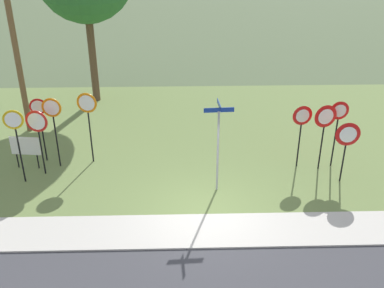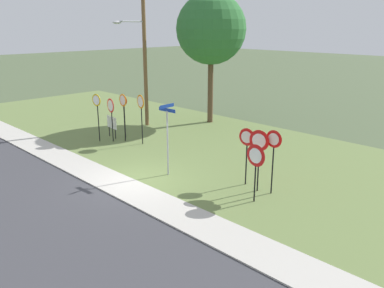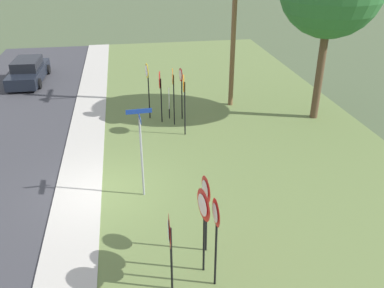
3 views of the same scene
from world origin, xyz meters
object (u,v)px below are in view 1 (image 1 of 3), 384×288
at_px(stop_sign_far_right, 88,112).
at_px(street_name_post, 218,140).
at_px(stop_sign_near_left, 40,117).
at_px(yield_sign_far_left, 338,119).
at_px(notice_board, 25,148).
at_px(stop_sign_near_right, 16,131).
at_px(stop_sign_far_left, 38,128).
at_px(yield_sign_near_right, 325,122).
at_px(stop_sign_far_center, 53,118).
at_px(utility_pole, 8,16).
at_px(yield_sign_near_left, 347,139).
at_px(yield_sign_far_right, 302,122).

bearing_deg(stop_sign_far_right, street_name_post, -14.23).
distance_m(stop_sign_near_left, yield_sign_far_left, 10.70).
height_order(street_name_post, notice_board, street_name_post).
distance_m(stop_sign_near_left, stop_sign_near_right, 1.58).
bearing_deg(stop_sign_near_left, stop_sign_far_left, -84.46).
relative_size(stop_sign_near_right, yield_sign_near_right, 1.08).
xyz_separation_m(stop_sign_far_left, stop_sign_far_center, (0.41, 0.55, 0.15)).
distance_m(stop_sign_far_center, utility_pole, 4.75).
distance_m(yield_sign_near_left, yield_sign_far_left, 1.12).
xyz_separation_m(stop_sign_far_left, notice_board, (-0.72, 0.48, -0.97)).
xyz_separation_m(stop_sign_far_left, utility_pole, (-1.65, 3.66, 3.09)).
xyz_separation_m(stop_sign_near_left, stop_sign_far_left, (0.20, -1.01, 0.02)).
distance_m(stop_sign_far_center, stop_sign_far_right, 1.21).
relative_size(stop_sign_near_left, notice_board, 2.01).
relative_size(yield_sign_far_right, notice_board, 1.92).
bearing_deg(notice_board, yield_sign_near_right, 4.62).
distance_m(stop_sign_near_right, yield_sign_near_right, 10.52).
bearing_deg(notice_board, stop_sign_far_center, 10.28).
bearing_deg(yield_sign_near_left, yield_sign_far_right, 141.50).
xyz_separation_m(yield_sign_near_left, utility_pole, (-12.11, 4.48, 3.24)).
height_order(stop_sign_near_left, yield_sign_far_left, yield_sign_far_left).
xyz_separation_m(stop_sign_far_left, yield_sign_near_left, (10.46, -0.82, -0.15)).
distance_m(stop_sign_far_center, notice_board, 1.60).
xyz_separation_m(stop_sign_far_left, street_name_post, (6.10, -1.21, 0.06)).
distance_m(stop_sign_near_right, yield_sign_far_left, 11.06).
bearing_deg(utility_pole, yield_sign_far_left, -15.59).
bearing_deg(yield_sign_far_right, stop_sign_far_center, 171.18).
distance_m(stop_sign_far_right, yield_sign_near_left, 9.05).
distance_m(yield_sign_near_right, yield_sign_far_left, 0.56).
xyz_separation_m(yield_sign_near_left, yield_sign_far_right, (-1.27, 1.11, 0.13)).
bearing_deg(yield_sign_far_right, stop_sign_far_left, 174.66).
bearing_deg(notice_board, stop_sign_far_right, 16.56).
relative_size(yield_sign_near_right, yield_sign_far_right, 1.04).
bearing_deg(stop_sign_near_left, stop_sign_far_center, -42.71).
bearing_deg(street_name_post, yield_sign_near_right, 15.11).
bearing_deg(stop_sign_far_left, yield_sign_near_right, 8.94).
bearing_deg(yield_sign_near_right, stop_sign_far_right, 163.68).
bearing_deg(stop_sign_far_left, utility_pole, 122.78).
bearing_deg(stop_sign_far_right, stop_sign_near_right, -136.20).
distance_m(stop_sign_far_center, street_name_post, 5.95).
bearing_deg(stop_sign_near_right, stop_sign_far_center, 40.59).
distance_m(stop_sign_far_left, yield_sign_far_right, 9.20).
distance_m(stop_sign_near_left, yield_sign_near_right, 10.19).
bearing_deg(stop_sign_near_right, street_name_post, -13.17).
bearing_deg(street_name_post, stop_sign_far_center, 159.33).
bearing_deg(yield_sign_far_left, yield_sign_near_left, -93.11).
relative_size(stop_sign_far_left, notice_board, 1.97).
bearing_deg(stop_sign_near_left, stop_sign_far_right, -10.20).
distance_m(stop_sign_far_center, yield_sign_near_right, 9.55).
xyz_separation_m(stop_sign_far_right, notice_board, (-2.30, -0.40, -1.18)).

